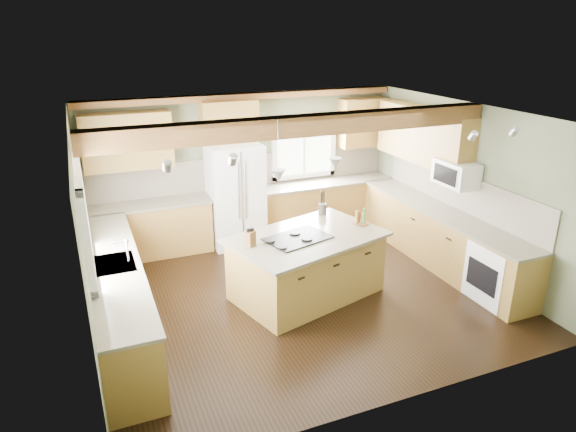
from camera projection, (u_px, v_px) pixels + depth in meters
name	position (u px, v px, depth m)	size (l,w,h in m)	color
floor	(300.00, 293.00, 7.51)	(5.60, 5.60, 0.00)	black
ceiling	(301.00, 115.00, 6.60)	(5.60, 5.60, 0.00)	silver
wall_back	(245.00, 166.00, 9.22)	(5.60, 5.60, 0.00)	#4E563D
wall_left	(84.00, 240.00, 6.06)	(5.00, 5.00, 0.00)	#4E563D
wall_right	(463.00, 186.00, 8.06)	(5.00, 5.00, 0.00)	#4E563D
ceiling_beam	(303.00, 126.00, 6.59)	(5.55, 0.26, 0.26)	#4D3116
soffit_trim	(244.00, 96.00, 8.70)	(5.55, 0.20, 0.10)	#4D3116
backsplash_back	(245.00, 171.00, 9.24)	(5.58, 0.03, 0.58)	brown
backsplash_right	(460.00, 191.00, 8.13)	(0.03, 3.70, 0.58)	brown
base_cab_back_left	(150.00, 230.00, 8.62)	(2.02, 0.60, 0.88)	brown
counter_back_left	(147.00, 205.00, 8.46)	(2.06, 0.64, 0.04)	#4F483A
base_cab_back_right	(325.00, 206.00, 9.79)	(2.62, 0.60, 0.88)	brown
counter_back_right	(326.00, 183.00, 9.63)	(2.66, 0.64, 0.04)	#4F483A
base_cab_left	(118.00, 297.00, 6.51)	(0.60, 3.70, 0.88)	brown
counter_left	(114.00, 265.00, 6.35)	(0.64, 3.74, 0.04)	#4F483A
base_cab_right	(440.00, 238.00, 8.30)	(0.60, 3.70, 0.88)	brown
counter_right	(443.00, 212.00, 8.13)	(0.64, 3.74, 0.04)	#4F483A
upper_cab_back_left	(127.00, 141.00, 8.13)	(1.40, 0.35, 0.90)	brown
upper_cab_over_fridge	(229.00, 121.00, 8.66)	(0.96, 0.35, 0.70)	brown
upper_cab_right	(423.00, 136.00, 8.54)	(0.35, 2.20, 0.90)	brown
upper_cab_back_corner	(363.00, 123.00, 9.66)	(0.90, 0.35, 0.90)	brown
window_left	(82.00, 219.00, 6.02)	(0.04, 1.60, 1.05)	white
window_back	(303.00, 147.00, 9.53)	(1.10, 0.04, 1.00)	white
sink	(114.00, 264.00, 6.35)	(0.50, 0.65, 0.03)	#262628
faucet	(128.00, 251.00, 6.36)	(0.02, 0.02, 0.28)	#B2B2B7
dishwasher	(131.00, 355.00, 5.39)	(0.60, 0.60, 0.84)	white
oven	(499.00, 273.00, 7.17)	(0.60, 0.72, 0.84)	white
microwave	(456.00, 173.00, 7.85)	(0.40, 0.70, 0.38)	white
pendant_left	(278.00, 176.00, 6.54)	(0.18, 0.18, 0.16)	#B2B2B7
pendant_right	(335.00, 164.00, 7.11)	(0.18, 0.18, 0.16)	#B2B2B7
refrigerator	(235.00, 195.00, 8.92)	(0.90, 0.74, 1.80)	white
island	(306.00, 267.00, 7.33)	(1.97, 1.21, 0.88)	brown
island_top	(307.00, 237.00, 7.17)	(2.10, 1.34, 0.04)	#4F483A
cooktop	(298.00, 238.00, 7.06)	(0.85, 0.57, 0.02)	black
knife_block	(250.00, 239.00, 6.79)	(0.13, 0.09, 0.21)	brown
utensil_crock	(322.00, 209.00, 7.95)	(0.13, 0.13, 0.17)	#3C3630
bottle_tray	(361.00, 216.00, 7.56)	(0.25, 0.25, 0.23)	brown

